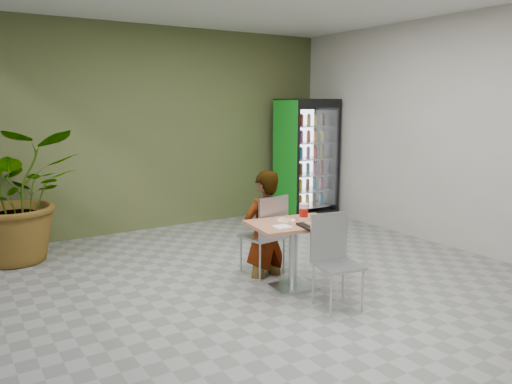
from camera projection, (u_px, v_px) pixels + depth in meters
ground at (289, 295)px, 5.31m from camera, size 7.00×7.00×0.00m
room_envelope at (291, 144)px, 5.03m from camera, size 6.00×7.00×3.20m
dining_table at (293, 242)px, 5.39m from camera, size 1.00×0.76×0.75m
chair_far at (268, 229)px, 5.80m from camera, size 0.47×0.48×0.96m
chair_near at (333, 253)px, 4.97m from camera, size 0.48×0.48×0.93m
seated_woman at (265, 236)px, 5.85m from camera, size 0.61×0.43×1.55m
pizza_plate at (286, 219)px, 5.42m from camera, size 0.28×0.28×0.03m
soda_cup at (304, 212)px, 5.47m from camera, size 0.10×0.10×0.18m
napkin_stack at (282, 227)px, 5.09m from camera, size 0.18×0.18×0.02m
cafeteria_tray at (320, 225)px, 5.18m from camera, size 0.45×0.36×0.02m
beverage_fridge at (306, 159)px, 8.84m from camera, size 0.96×0.74×2.08m
potted_plant at (18, 196)px, 6.33m from camera, size 1.61×1.42×1.71m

